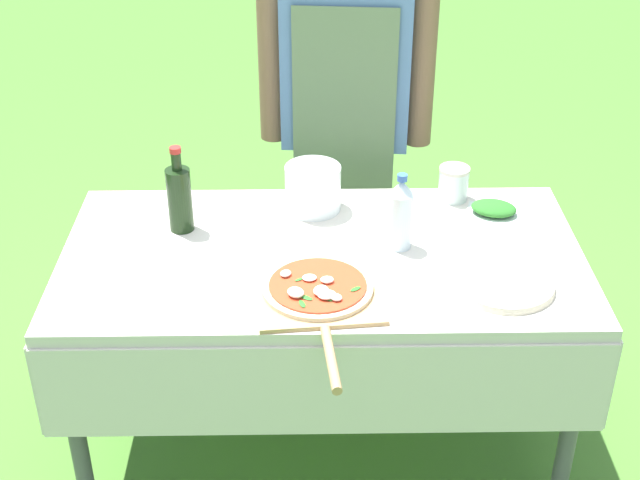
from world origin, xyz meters
name	(u,v)px	position (x,y,z in m)	size (l,w,h in m)	color
ground_plane	(322,451)	(0.00, 0.00, 0.00)	(12.00, 12.00, 0.00)	#477A2D
prep_table	(322,280)	(0.00, 0.00, 0.66)	(1.46, 0.76, 0.75)	beige
person_cook	(346,103)	(0.09, 0.69, 0.91)	(0.58, 0.23, 1.55)	#4C4C51
pizza_on_peel	(318,292)	(-0.01, -0.21, 0.77)	(0.35, 0.56, 0.05)	tan
oil_bottle	(180,197)	(-0.40, 0.14, 0.86)	(0.07, 0.07, 0.26)	black
water_bottle	(400,214)	(0.21, 0.03, 0.86)	(0.07, 0.07, 0.22)	silver
herb_container	(494,209)	(0.51, 0.20, 0.77)	(0.18, 0.16, 0.04)	silver
mixing_tub	(313,188)	(-0.02, 0.25, 0.82)	(0.17, 0.17, 0.14)	silver
plate_stack	(503,283)	(0.47, -0.17, 0.76)	(0.27, 0.27, 0.02)	beige
sauce_jar	(453,185)	(0.41, 0.31, 0.80)	(0.09, 0.09, 0.11)	silver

